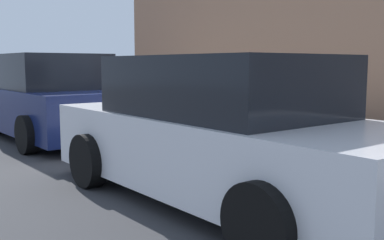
{
  "coord_description": "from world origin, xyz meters",
  "views": [
    {
      "loc": [
        -6.78,
        4.62,
        1.46
      ],
      "look_at": [
        -1.3,
        0.59,
        0.63
      ],
      "focal_mm": 43.02,
      "sensor_mm": 36.0,
      "label": 1
    }
  ],
  "objects": [
    {
      "name": "suitcase_navy_1",
      "position": [
        -2.4,
        -0.7,
        0.53
      ],
      "size": [
        0.46,
        0.18,
        1.09
      ],
      "color": "navy",
      "rests_on": "sidewalk_curb"
    },
    {
      "name": "fire_hydrant",
      "position": [
        0.44,
        -0.76,
        0.54
      ],
      "size": [
        0.39,
        0.21,
        0.76
      ],
      "color": "#99999E",
      "rests_on": "sidewalk_curb"
    },
    {
      "name": "ground_plane",
      "position": [
        0.0,
        0.0,
        0.0
      ],
      "size": [
        40.0,
        40.0,
        0.0
      ],
      "primitive_type": "plane",
      "color": "#333335"
    },
    {
      "name": "bollard_post",
      "position": [
        1.16,
        -0.61,
        0.48
      ],
      "size": [
        0.14,
        0.14,
        0.67
      ],
      "primitive_type": "cylinder",
      "color": "brown",
      "rests_on": "sidewalk_curb"
    },
    {
      "name": "suitcase_silver_2",
      "position": [
        -1.89,
        -0.73,
        0.41
      ],
      "size": [
        0.41,
        0.24,
        0.59
      ],
      "color": "#9EA0A8",
      "rests_on": "sidewalk_curb"
    },
    {
      "name": "suitcase_red_5",
      "position": [
        -0.31,
        -0.68,
        0.51
      ],
      "size": [
        0.39,
        0.21,
        0.79
      ],
      "color": "red",
      "rests_on": "sidewalk_curb"
    },
    {
      "name": "suitcase_teal_0",
      "position": [
        -2.89,
        -0.76,
        0.4
      ],
      "size": [
        0.37,
        0.2,
        0.73
      ],
      "color": "#0F606B",
      "rests_on": "sidewalk_curb"
    },
    {
      "name": "sidewalk_curb",
      "position": [
        0.0,
        -2.5,
        0.07
      ],
      "size": [
        18.0,
        5.0,
        0.14
      ],
      "primitive_type": "cube",
      "color": "#9E9B93",
      "rests_on": "ground_plane"
    },
    {
      "name": "parked_car_navy_1",
      "position": [
        2.2,
        1.51,
        0.77
      ],
      "size": [
        4.54,
        2.19,
        1.65
      ],
      "color": "#141E4C",
      "rests_on": "ground_plane"
    },
    {
      "name": "suitcase_maroon_3",
      "position": [
        -1.38,
        -0.71,
        0.49
      ],
      "size": [
        0.48,
        0.27,
        0.93
      ],
      "color": "maroon",
      "rests_on": "sidewalk_curb"
    },
    {
      "name": "suitcase_black_4",
      "position": [
        -0.82,
        -0.81,
        0.51
      ],
      "size": [
        0.5,
        0.27,
        1.06
      ],
      "color": "black",
      "rests_on": "sidewalk_curb"
    },
    {
      "name": "parked_car_white_0",
      "position": [
        -3.09,
        1.51,
        0.73
      ],
      "size": [
        4.56,
        2.07,
        1.55
      ],
      "color": "silver",
      "rests_on": "ground_plane"
    }
  ]
}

